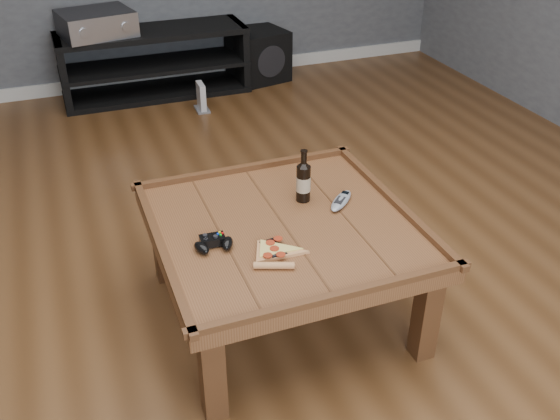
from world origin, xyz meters
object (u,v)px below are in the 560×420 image
object	(u,v)px
subwoofer	(258,55)
game_console	(201,98)
coffee_table	(284,237)
media_console	(154,63)
av_receiver	(96,23)
game_controller	(214,243)
beer_bottle	(303,181)
remote_control	(341,201)
pizza_slice	(274,253)
smartphone	(273,249)

from	to	relation	value
subwoofer	game_console	size ratio (longest dim) A/B	2.31
coffee_table	media_console	xyz separation A→B (m)	(0.00, 2.75, -0.15)
av_receiver	game_console	xyz separation A→B (m)	(0.62, -0.44, -0.49)
media_console	game_controller	size ratio (longest dim) A/B	8.55
game_controller	subwoofer	bearing A→B (deg)	70.85
beer_bottle	subwoofer	distance (m)	2.76
subwoofer	game_controller	bearing A→B (deg)	-124.00
game_controller	remote_control	size ratio (longest dim) A/B	0.96
media_console	pizza_slice	distance (m)	2.94
game_controller	game_console	bearing A→B (deg)	79.95
media_console	game_controller	world-z (taller)	media_console
coffee_table	subwoofer	xyz separation A→B (m)	(0.85, 2.80, -0.19)
beer_bottle	av_receiver	distance (m)	2.65
beer_bottle	remote_control	distance (m)	0.18
remote_control	smartphone	bearing A→B (deg)	-104.68
pizza_slice	beer_bottle	bearing A→B (deg)	74.00
beer_bottle	pizza_slice	bearing A→B (deg)	-127.16
beer_bottle	smartphone	world-z (taller)	beer_bottle
beer_bottle	pizza_slice	size ratio (longest dim) A/B	0.77
subwoofer	beer_bottle	bearing A→B (deg)	-117.03
media_console	coffee_table	bearing A→B (deg)	-90.00
game_controller	beer_bottle	bearing A→B (deg)	27.66
game_controller	pizza_slice	xyz separation A→B (m)	(0.19, -0.12, -0.01)
coffee_table	remote_control	bearing A→B (deg)	13.37
pizza_slice	subwoofer	xyz separation A→B (m)	(0.96, 2.98, -0.26)
game_controller	smartphone	size ratio (longest dim) A/B	1.35
remote_control	subwoofer	world-z (taller)	remote_control
media_console	beer_bottle	xyz separation A→B (m)	(0.14, -2.60, 0.30)
media_console	smartphone	world-z (taller)	media_console
pizza_slice	smartphone	distance (m)	0.03
media_console	subwoofer	world-z (taller)	media_console
beer_bottle	game_controller	xyz separation A→B (m)	(-0.44, -0.20, -0.07)
av_receiver	subwoofer	bearing A→B (deg)	-8.72
game_controller	remote_control	world-z (taller)	game_controller
game_console	pizza_slice	bearing A→B (deg)	-96.12
smartphone	av_receiver	bearing A→B (deg)	89.26
coffee_table	beer_bottle	distance (m)	0.26
smartphone	av_receiver	xyz separation A→B (m)	(-0.28, 2.90, 0.13)
remote_control	subwoofer	size ratio (longest dim) A/B	0.36
game_controller	game_console	xyz separation A→B (m)	(0.54, 2.36, -0.38)
smartphone	pizza_slice	bearing A→B (deg)	-107.99
coffee_table	remote_control	xyz separation A→B (m)	(0.28, 0.07, 0.07)
beer_bottle	av_receiver	size ratio (longest dim) A/B	0.41
beer_bottle	pizza_slice	world-z (taller)	beer_bottle
beer_bottle	smartphone	bearing A→B (deg)	-128.96
coffee_table	game_controller	world-z (taller)	game_controller
media_console	av_receiver	world-z (taller)	av_receiver
av_receiver	game_console	size ratio (longest dim) A/B	2.72
game_controller	coffee_table	bearing A→B (deg)	13.51
coffee_table	subwoofer	bearing A→B (deg)	73.05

